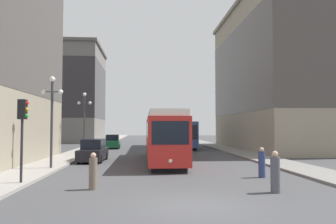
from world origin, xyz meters
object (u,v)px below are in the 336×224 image
(parked_car_left_near, at_px, (113,142))
(pedestrian_crossing_near, at_px, (262,163))
(transit_bus, at_px, (183,134))
(traffic_light_near_left, at_px, (23,118))
(pedestrian_on_sidewalk, at_px, (93,172))
(pedestrian_crossing_far, at_px, (275,173))
(lamp_post_left_far, at_px, (84,114))
(lamp_post_left_near, at_px, (52,108))
(parked_car_left_mid, at_px, (93,151))
(streetcar, at_px, (163,136))

(parked_car_left_near, xyz_separation_m, pedestrian_crossing_near, (10.61, -25.63, -0.07))
(transit_bus, xyz_separation_m, traffic_light_near_left, (-10.96, -26.86, 1.25))
(pedestrian_on_sidewalk, bearing_deg, pedestrian_crossing_far, 46.71)
(parked_car_left_near, xyz_separation_m, lamp_post_left_far, (-1.90, -10.00, 3.28))
(lamp_post_left_near, bearing_deg, pedestrian_on_sidewalk, -61.39)
(pedestrian_on_sidewalk, relative_size, traffic_light_near_left, 0.41)
(pedestrian_crossing_far, bearing_deg, pedestrian_on_sidewalk, -130.83)
(transit_bus, distance_m, pedestrian_crossing_far, 29.38)
(pedestrian_crossing_far, bearing_deg, parked_car_left_mid, -175.64)
(pedestrian_crossing_near, bearing_deg, pedestrian_on_sidewalk, 16.62)
(streetcar, xyz_separation_m, traffic_light_near_left, (-7.35, -10.21, 1.09))
(streetcar, height_order, lamp_post_left_near, lamp_post_left_near)
(pedestrian_crossing_far, height_order, lamp_post_left_far, lamp_post_left_far)
(pedestrian_crossing_far, bearing_deg, pedestrian_crossing_near, 135.58)
(parked_car_left_mid, xyz_separation_m, pedestrian_crossing_near, (10.61, -9.30, -0.07))
(streetcar, xyz_separation_m, transit_bus, (3.61, 16.64, -0.15))
(pedestrian_crossing_far, distance_m, traffic_light_near_left, 11.86)
(parked_car_left_mid, distance_m, pedestrian_on_sidewalk, 12.25)
(parked_car_left_near, height_order, pedestrian_crossing_near, parked_car_left_near)
(streetcar, relative_size, parked_car_left_near, 3.19)
(pedestrian_crossing_near, height_order, pedestrian_crossing_far, pedestrian_crossing_far)
(pedestrian_crossing_near, bearing_deg, streetcar, -61.33)
(streetcar, distance_m, pedestrian_crossing_near, 10.02)
(parked_car_left_mid, xyz_separation_m, lamp_post_left_near, (-1.90, -5.22, 3.18))
(streetcar, xyz_separation_m, pedestrian_crossing_far, (4.00, -12.72, -1.28))
(parked_car_left_near, xyz_separation_m, parked_car_left_mid, (0.00, -16.32, 0.00))
(traffic_light_near_left, relative_size, lamp_post_left_far, 0.64)
(parked_car_left_mid, height_order, traffic_light_near_left, traffic_light_near_left)
(pedestrian_on_sidewalk, xyz_separation_m, traffic_light_near_left, (-3.54, 1.21, 2.43))
(transit_bus, bearing_deg, traffic_light_near_left, -111.30)
(transit_bus, height_order, lamp_post_left_near, lamp_post_left_near)
(lamp_post_left_near, xyz_separation_m, lamp_post_left_far, (0.00, 11.55, 0.10))
(pedestrian_crossing_near, distance_m, traffic_light_near_left, 12.63)
(pedestrian_on_sidewalk, xyz_separation_m, lamp_post_left_far, (-3.76, 18.44, 3.36))
(streetcar, xyz_separation_m, parked_car_left_mid, (-5.67, 0.68, -1.26))
(streetcar, height_order, parked_car_left_near, streetcar)
(lamp_post_left_near, relative_size, lamp_post_left_far, 0.97)
(lamp_post_left_far, bearing_deg, traffic_light_near_left, -89.28)
(pedestrian_crossing_near, distance_m, pedestrian_crossing_far, 4.21)
(lamp_post_left_far, bearing_deg, pedestrian_crossing_far, -59.61)
(pedestrian_crossing_far, bearing_deg, lamp_post_left_far, 178.94)
(pedestrian_crossing_near, bearing_deg, transit_bus, -88.15)
(streetcar, xyz_separation_m, pedestrian_crossing_near, (4.95, -8.62, -1.33))
(traffic_light_near_left, bearing_deg, pedestrian_crossing_far, -12.44)
(parked_car_left_near, relative_size, pedestrian_crossing_far, 2.57)
(parked_car_left_near, height_order, traffic_light_near_left, traffic_light_near_left)
(streetcar, height_order, pedestrian_crossing_near, streetcar)
(parked_car_left_near, xyz_separation_m, traffic_light_near_left, (-1.68, -27.22, 2.35))
(streetcar, height_order, lamp_post_left_far, lamp_post_left_far)
(streetcar, height_order, transit_bus, streetcar)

